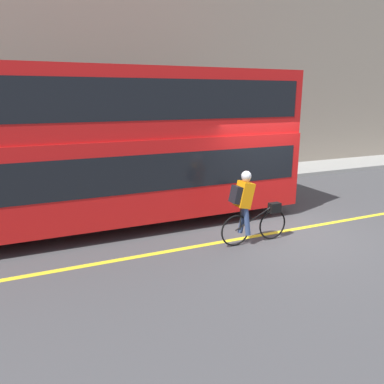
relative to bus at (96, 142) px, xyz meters
The scene contains 7 objects.
ground_plane 4.91m from the bus, 28.74° to the right, with size 80.00×80.00×0.00m, color #424244.
road_center_line 4.91m from the bus, 28.86° to the right, with size 50.00×0.14×0.01m, color yellow.
sidewalk_curb 5.71m from the bus, 43.15° to the left, with size 60.00×2.18×0.15m.
building_facade 6.65m from the bus, 51.48° to the left, with size 60.00×0.30×8.77m.
bus is the anchor object (origin of this frame).
cyclist_on_bike 3.85m from the bus, 42.03° to the right, with size 1.66×0.32×1.64m.
trash_bin 4.12m from the bus, 113.48° to the left, with size 0.55×0.55×1.03m.
Camera 1 is at (-5.40, -6.83, 3.15)m, focal length 35.00 mm.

